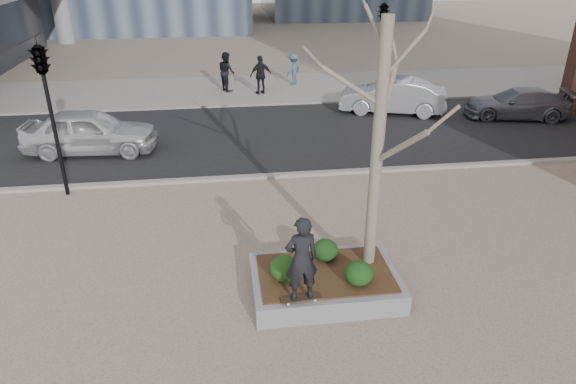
{
  "coord_description": "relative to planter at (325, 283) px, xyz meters",
  "views": [
    {
      "loc": [
        -0.93,
        -8.59,
        6.54
      ],
      "look_at": [
        0.5,
        2.0,
        1.4
      ],
      "focal_mm": 32.0,
      "sensor_mm": 36.0,
      "label": 1
    }
  ],
  "objects": [
    {
      "name": "car_third",
      "position": [
        10.3,
        10.72,
        0.41
      ],
      "size": [
        4.49,
        2.63,
        1.22
      ],
      "primitive_type": "imported",
      "rotation": [
        0.0,
        0.0,
        4.48
      ],
      "color": "slate",
      "rests_on": "street"
    },
    {
      "name": "pedestrian_c",
      "position": [
        0.07,
        15.99,
        0.71
      ],
      "size": [
        1.16,
        0.74,
        1.83
      ],
      "primitive_type": "imported",
      "rotation": [
        0.0,
        0.0,
        3.44
      ],
      "color": "black",
      "rests_on": "far_sidewalk"
    },
    {
      "name": "street",
      "position": [
        -1.0,
        10.0,
        -0.21
      ],
      "size": [
        60.0,
        8.0,
        0.02
      ],
      "primitive_type": "cube",
      "color": "black",
      "rests_on": "ground"
    },
    {
      "name": "shrub_middle",
      "position": [
        0.09,
        0.47,
        0.5
      ],
      "size": [
        0.55,
        0.55,
        0.46
      ],
      "primitive_type": "ellipsoid",
      "color": "#113712",
      "rests_on": "planter_mulch"
    },
    {
      "name": "planter_mulch",
      "position": [
        0.0,
        0.0,
        0.25
      ],
      "size": [
        2.7,
        1.7,
        0.04
      ],
      "primitive_type": "cube",
      "color": "#382314",
      "rests_on": "planter"
    },
    {
      "name": "sycamore_tree",
      "position": [
        1.0,
        0.3,
        3.56
      ],
      "size": [
        2.8,
        2.8,
        6.6
      ],
      "primitive_type": null,
      "color": "gray",
      "rests_on": "planter_mulch"
    },
    {
      "name": "skateboarder",
      "position": [
        -0.63,
        -0.8,
        1.16
      ],
      "size": [
        0.68,
        0.5,
        1.72
      ],
      "primitive_type": "imported",
      "rotation": [
        0.0,
        0.0,
        3.28
      ],
      "color": "black",
      "rests_on": "skateboard"
    },
    {
      "name": "pedestrian_a",
      "position": [
        -1.54,
        16.83,
        0.74
      ],
      "size": [
        1.03,
        1.13,
        1.89
      ],
      "primitive_type": "imported",
      "rotation": [
        0.0,
        0.0,
        2.0
      ],
      "color": "black",
      "rests_on": "far_sidewalk"
    },
    {
      "name": "car_silver",
      "position": [
        5.37,
        12.11,
        0.53
      ],
      "size": [
        4.7,
        2.87,
        1.46
      ],
      "primitive_type": "imported",
      "rotation": [
        0.0,
        0.0,
        4.39
      ],
      "color": "#A8A9B0",
      "rests_on": "street"
    },
    {
      "name": "pedestrian_b",
      "position": [
        1.9,
        17.65,
        0.59
      ],
      "size": [
        1.11,
        1.15,
        1.57
      ],
      "primitive_type": "imported",
      "rotation": [
        0.0,
        0.0,
        3.98
      ],
      "color": "#3B5A6B",
      "rests_on": "far_sidewalk"
    },
    {
      "name": "planter",
      "position": [
        0.0,
        0.0,
        0.0
      ],
      "size": [
        3.0,
        2.0,
        0.45
      ],
      "primitive_type": "cube",
      "color": "gray",
      "rests_on": "ground"
    },
    {
      "name": "shrub_right",
      "position": [
        0.57,
        -0.47,
        0.51
      ],
      "size": [
        0.57,
        0.57,
        0.48
      ],
      "primitive_type": "ellipsoid",
      "color": "#143C13",
      "rests_on": "planter_mulch"
    },
    {
      "name": "shrub_left",
      "position": [
        -0.85,
        -0.12,
        0.52
      ],
      "size": [
        0.6,
        0.6,
        0.51
      ],
      "primitive_type": "ellipsoid",
      "color": "#153D13",
      "rests_on": "planter_mulch"
    },
    {
      "name": "far_sidewalk",
      "position": [
        -1.0,
        17.0,
        -0.21
      ],
      "size": [
        60.0,
        6.0,
        0.02
      ],
      "primitive_type": "cube",
      "color": "gray",
      "rests_on": "ground"
    },
    {
      "name": "police_car",
      "position": [
        -6.44,
        8.96,
        0.56
      ],
      "size": [
        4.58,
        2.11,
        1.52
      ],
      "primitive_type": "imported",
      "rotation": [
        0.0,
        0.0,
        1.5
      ],
      "color": "silver",
      "rests_on": "street"
    },
    {
      "name": "traffic_light_far",
      "position": [
        5.5,
        14.6,
        2.02
      ],
      "size": [
        0.6,
        2.48,
        4.5
      ],
      "primitive_type": null,
      "color": "black",
      "rests_on": "ground"
    },
    {
      "name": "traffic_light_near",
      "position": [
        -6.5,
        5.6,
        2.02
      ],
      "size": [
        0.6,
        2.48,
        4.5
      ],
      "primitive_type": null,
      "color": "black",
      "rests_on": "ground"
    },
    {
      "name": "skateboard",
      "position": [
        -0.63,
        -0.8,
        0.26
      ],
      "size": [
        0.8,
        0.27,
        0.08
      ],
      "primitive_type": null,
      "rotation": [
        0.0,
        0.0,
        0.09
      ],
      "color": "black",
      "rests_on": "planter"
    },
    {
      "name": "ground",
      "position": [
        -1.0,
        0.0,
        -0.23
      ],
      "size": [
        120.0,
        120.0,
        0.0
      ],
      "primitive_type": "plane",
      "color": "gray",
      "rests_on": "ground"
    }
  ]
}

